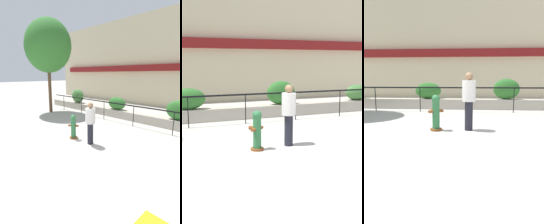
# 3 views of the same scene
# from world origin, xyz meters

# --- Properties ---
(ground_plane) EXTENTS (120.00, 120.00, 0.00)m
(ground_plane) POSITION_xyz_m (0.00, 0.00, 0.00)
(ground_plane) COLOR #B2ADA3
(building_facade) EXTENTS (30.00, 1.36, 8.00)m
(building_facade) POSITION_xyz_m (0.00, 11.98, 3.99)
(building_facade) COLOR beige
(building_facade) RESTS_ON ground
(planter_wall_low) EXTENTS (18.00, 0.70, 0.50)m
(planter_wall_low) POSITION_xyz_m (0.00, 6.00, 0.25)
(planter_wall_low) COLOR #ADA393
(planter_wall_low) RESTS_ON ground
(fence_railing_segment) EXTENTS (15.00, 0.05, 1.15)m
(fence_railing_segment) POSITION_xyz_m (-0.00, 4.90, 1.02)
(fence_railing_segment) COLOR black
(fence_railing_segment) RESTS_ON ground
(hedge_bush_1) EXTENTS (1.31, 0.64, 0.83)m
(hedge_bush_1) POSITION_xyz_m (-1.97, 6.00, 0.91)
(hedge_bush_1) COLOR #2D6B28
(hedge_bush_1) RESTS_ON planter_wall_low
(hedge_bush_2) EXTENTS (1.30, 0.59, 1.02)m
(hedge_bush_2) POSITION_xyz_m (1.98, 6.00, 1.01)
(hedge_bush_2) COLOR #2D6B28
(hedge_bush_2) RESTS_ON planter_wall_low
(fire_hydrant) EXTENTS (0.49, 0.49, 1.08)m
(fire_hydrant) POSITION_xyz_m (-0.83, 1.32, 0.55)
(fire_hydrant) COLOR brown
(fire_hydrant) RESTS_ON ground
(pedestrian) EXTENTS (0.47, 0.47, 1.73)m
(pedestrian) POSITION_xyz_m (0.15, 1.41, 0.99)
(pedestrian) COLOR black
(pedestrian) RESTS_ON ground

